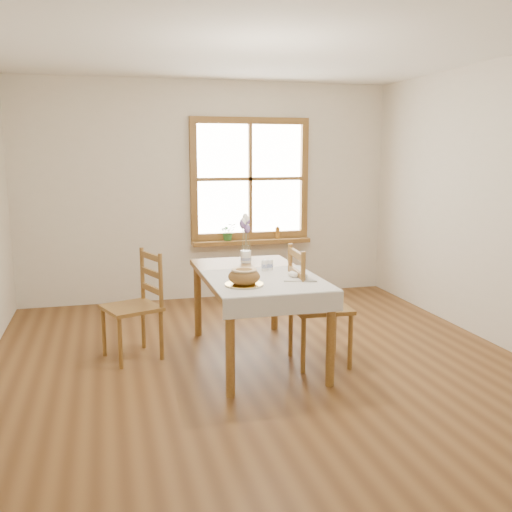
{
  "coord_description": "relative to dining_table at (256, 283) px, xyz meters",
  "views": [
    {
      "loc": [
        -1.22,
        -4.29,
        1.76
      ],
      "look_at": [
        0.0,
        0.3,
        0.9
      ],
      "focal_mm": 40.0,
      "sensor_mm": 36.0,
      "label": 1
    }
  ],
  "objects": [
    {
      "name": "ground",
      "position": [
        0.0,
        -0.3,
        -0.66
      ],
      "size": [
        5.0,
        5.0,
        0.0
      ],
      "primitive_type": "plane",
      "color": "brown",
      "rests_on": "ground"
    },
    {
      "name": "window",
      "position": [
        0.5,
        2.17,
        0.79
      ],
      "size": [
        1.46,
        0.08,
        1.46
      ],
      "color": "olive",
      "rests_on": "ground"
    },
    {
      "name": "dining_table",
      "position": [
        0.0,
        0.0,
        0.0
      ],
      "size": [
        0.9,
        1.6,
        0.75
      ],
      "color": "olive",
      "rests_on": "ground"
    },
    {
      "name": "lavender_bouquet",
      "position": [
        0.02,
        0.46,
        0.36
      ],
      "size": [
        0.18,
        0.18,
        0.33
      ],
      "primitive_type": null,
      "color": "#705292",
      "rests_on": "flower_vase"
    },
    {
      "name": "potted_plant",
      "position": [
        0.21,
        2.1,
        0.13
      ],
      "size": [
        0.21,
        0.23,
        0.16
      ],
      "primitive_type": "imported",
      "rotation": [
        0.0,
        0.0,
        0.12
      ],
      "color": "#316D2B",
      "rests_on": "window_sill"
    },
    {
      "name": "table_linen",
      "position": [
        0.0,
        -0.3,
        0.09
      ],
      "size": [
        0.91,
        0.99,
        0.01
      ],
      "primitive_type": "cube",
      "color": "silver",
      "rests_on": "dining_table"
    },
    {
      "name": "bread_loaf",
      "position": [
        -0.22,
        -0.46,
        0.18
      ],
      "size": [
        0.25,
        0.25,
        0.14
      ],
      "primitive_type": "ellipsoid",
      "color": "olive",
      "rests_on": "bread_plate"
    },
    {
      "name": "eggs",
      "position": [
        0.27,
        -0.35,
        0.13
      ],
      "size": [
        0.25,
        0.23,
        0.04
      ],
      "primitive_type": null,
      "rotation": [
        0.0,
        0.0,
        -0.3
      ],
      "color": "white",
      "rests_on": "egg_napkin"
    },
    {
      "name": "window_sill",
      "position": [
        0.5,
        2.1,
        0.03
      ],
      "size": [
        1.46,
        0.2,
        0.05
      ],
      "color": "olive",
      "rests_on": "ground"
    },
    {
      "name": "bread_plate",
      "position": [
        -0.22,
        -0.46,
        0.1
      ],
      "size": [
        0.33,
        0.33,
        0.02
      ],
      "primitive_type": "cylinder",
      "rotation": [
        0.0,
        0.0,
        -0.16
      ],
      "color": "white",
      "rests_on": "table_linen"
    },
    {
      "name": "amber_bottle",
      "position": [
        0.83,
        2.1,
        0.13
      ],
      "size": [
        0.07,
        0.07,
        0.15
      ],
      "primitive_type": "cylinder",
      "rotation": [
        0.0,
        0.0,
        -0.35
      ],
      "color": "#A6671E",
      "rests_on": "window_sill"
    },
    {
      "name": "chair_right",
      "position": [
        0.49,
        -0.26,
        -0.17
      ],
      "size": [
        0.52,
        0.5,
        1.0
      ],
      "primitive_type": null,
      "rotation": [
        0.0,
        0.0,
        1.51
      ],
      "color": "olive",
      "rests_on": "ground"
    },
    {
      "name": "pepper_shaker",
      "position": [
        0.14,
        0.06,
        0.14
      ],
      "size": [
        0.05,
        0.05,
        0.1
      ],
      "primitive_type": "cylinder",
      "rotation": [
        0.0,
        0.0,
        0.06
      ],
      "color": "white",
      "rests_on": "table_linen"
    },
    {
      "name": "egg_napkin",
      "position": [
        0.27,
        -0.35,
        0.1
      ],
      "size": [
        0.32,
        0.29,
        0.01
      ],
      "primitive_type": "cube",
      "rotation": [
        0.0,
        0.0,
        -0.3
      ],
      "color": "silver",
      "rests_on": "table_linen"
    },
    {
      "name": "salt_shaker",
      "position": [
        0.08,
        0.03,
        0.15
      ],
      "size": [
        0.07,
        0.07,
        0.1
      ],
      "primitive_type": "cylinder",
      "rotation": [
        0.0,
        0.0,
        0.33
      ],
      "color": "white",
      "rests_on": "table_linen"
    },
    {
      "name": "flower_vase",
      "position": [
        0.02,
        0.46,
        0.14
      ],
      "size": [
        0.13,
        0.13,
        0.11
      ],
      "primitive_type": "cylinder",
      "rotation": [
        0.0,
        0.0,
        -0.36
      ],
      "color": "white",
      "rests_on": "dining_table"
    },
    {
      "name": "room_walls",
      "position": [
        0.0,
        -0.3,
        1.04
      ],
      "size": [
        4.6,
        5.1,
        2.65
      ],
      "color": "#EFE5CF",
      "rests_on": "ground"
    },
    {
      "name": "chair_left",
      "position": [
        -1.04,
        0.27,
        -0.2
      ],
      "size": [
        0.58,
        0.57,
        0.93
      ],
      "primitive_type": null,
      "rotation": [
        0.0,
        0.0,
        -1.21
      ],
      "color": "olive",
      "rests_on": "ground"
    }
  ]
}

